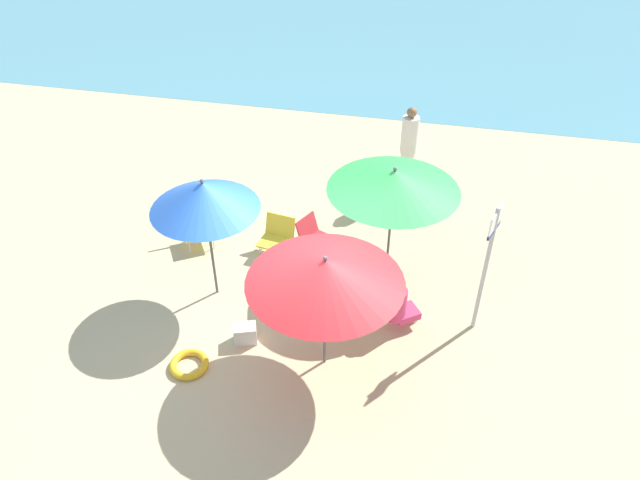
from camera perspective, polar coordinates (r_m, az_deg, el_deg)
The scene contains 14 objects.
ground_plane at distance 9.06m, azimuth -2.27°, elevation -7.56°, with size 40.00×40.00×0.00m, color #D3BC8C.
sea_water at distance 22.03m, azimuth 7.68°, elevation 20.45°, with size 40.00×16.00×0.01m, color #5693A3.
umbrella_red at distance 7.35m, azimuth 0.49°, elevation -3.00°, with size 2.00×2.00×1.87m.
umbrella_blue at distance 8.54m, azimuth -10.91°, elevation 4.09°, with size 1.56×1.56×2.07m.
umbrella_green at distance 8.93m, azimuth 7.01°, elevation 5.61°, with size 1.99×1.99×1.95m.
beach_chair_a at distance 10.17m, azimuth -0.72°, elevation 0.57°, with size 0.64×0.63×0.56m.
beach_chair_b at distance 10.09m, azimuth -4.04°, elevation 0.50°, with size 0.59×0.59×0.63m.
beach_chair_c at distance 9.35m, azimuth -1.33°, elevation -3.43°, with size 0.72×0.63×0.57m.
beach_chair_d at distance 10.49m, azimuth -11.58°, elevation 1.48°, with size 0.73×0.74×0.68m.
person_a at distance 11.38m, azimuth 8.31°, elevation 8.25°, with size 0.31×0.31×1.79m.
person_b at distance 8.73m, azimuth 7.43°, elevation -6.03°, with size 0.54×0.49×0.91m.
warning_sign at distance 8.36m, azimuth 15.61°, elevation -1.36°, with size 0.18×0.43×2.11m.
swim_ring at distance 8.60m, azimuth -12.26°, elevation -11.41°, with size 0.54×0.54×0.10m, color yellow.
beach_bag at distance 8.73m, azimuth -7.08°, elevation -8.77°, with size 0.32×0.22×0.29m, color silver.
Camera 1 is at (1.68, -6.15, 6.43)m, focal length 33.87 mm.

